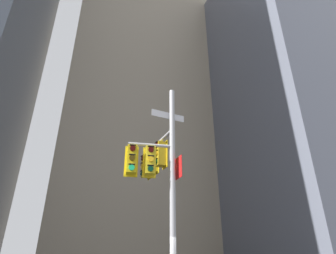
{
  "coord_description": "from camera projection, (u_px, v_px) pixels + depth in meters",
  "views": [
    {
      "loc": [
        -3.7,
        -9.01,
        1.73
      ],
      "look_at": [
        -0.21,
        -0.1,
        6.34
      ],
      "focal_mm": 30.4,
      "sensor_mm": 36.0,
      "label": 1
    }
  ],
  "objects": [
    {
      "name": "signal_pole_assembly",
      "position": [
        156.0,
        169.0,
        10.79
      ],
      "size": [
        2.32,
        3.49,
        8.04
      ],
      "color": "#B2B2B5",
      "rests_on": "ground"
    },
    {
      "name": "building_tower_right",
      "position": [
        292.0,
        117.0,
        29.79
      ],
      "size": [
        16.43,
        16.43,
        31.16
      ],
      "primitive_type": "cube",
      "color": "slate",
      "rests_on": "ground"
    },
    {
      "name": "building_mid_block",
      "position": [
        131.0,
        121.0,
        33.74
      ],
      "size": [
        15.1,
        15.1,
        34.02
      ],
      "primitive_type": "cube",
      "color": "tan",
      "rests_on": "ground"
    }
  ]
}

